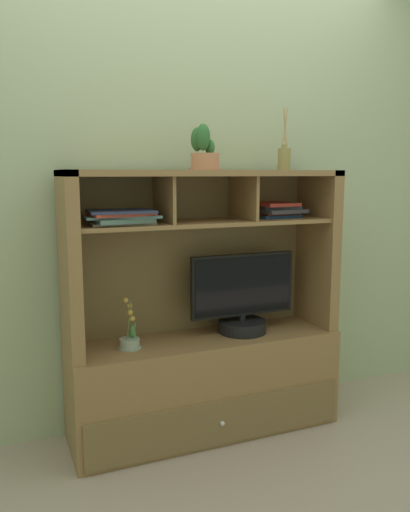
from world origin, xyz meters
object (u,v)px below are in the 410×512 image
at_px(tv_monitor, 243,301).
at_px(magazine_stack_centre, 275,210).
at_px(potted_succulent, 203,153).
at_px(potted_orchid, 130,339).
at_px(magazine_stack_left, 121,217).
at_px(diffuser_bottle, 284,158).
at_px(media_console, 204,352).

distance_m(tv_monitor, magazine_stack_centre, 0.53).
distance_m(tv_monitor, potted_succulent, 0.81).
bearing_deg(potted_orchid, magazine_stack_left, -137.42).
bearing_deg(diffuser_bottle, potted_orchid, -177.78).
bearing_deg(magazine_stack_left, media_console, 7.92).
height_order(potted_orchid, diffuser_bottle, diffuser_bottle).
bearing_deg(potted_succulent, tv_monitor, -1.85).
distance_m(media_console, magazine_stack_left, 0.86).
xyz_separation_m(tv_monitor, magazine_stack_centre, (0.21, 0.04, 0.48)).
height_order(magazine_stack_left, potted_succulent, potted_succulent).
bearing_deg(magazine_stack_left, potted_orchid, 42.58).
bearing_deg(magazine_stack_left, potted_succulent, 7.70).
height_order(media_console, tv_monitor, media_console).
height_order(media_console, potted_orchid, media_console).
height_order(tv_monitor, potted_orchid, tv_monitor).
bearing_deg(potted_orchid, diffuser_bottle, 2.22).
relative_size(tv_monitor, diffuser_bottle, 1.80).
distance_m(magazine_stack_left, diffuser_bottle, 0.95).
bearing_deg(diffuser_bottle, tv_monitor, -177.23).
height_order(magazine_stack_centre, diffuser_bottle, diffuser_bottle).
bearing_deg(media_console, magazine_stack_centre, 3.62).
bearing_deg(tv_monitor, media_console, 177.45).
xyz_separation_m(potted_orchid, magazine_stack_left, (-0.03, -0.03, 0.60)).
bearing_deg(diffuser_bottle, magazine_stack_left, -175.98).
xyz_separation_m(media_console, potted_orchid, (-0.41, -0.03, 0.13)).
distance_m(potted_orchid, magazine_stack_left, 0.60).
relative_size(potted_orchid, magazine_stack_left, 0.72).
xyz_separation_m(media_console, diffuser_bottle, (0.46, 0.00, 1.01)).
height_order(media_console, diffuser_bottle, diffuser_bottle).
distance_m(magazine_stack_left, magazine_stack_centre, 0.88).
height_order(media_console, magazine_stack_centre, media_console).
height_order(media_console, potted_succulent, potted_succulent).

